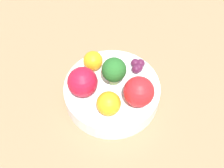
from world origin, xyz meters
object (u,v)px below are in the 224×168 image
Objects in this scene: apple_red at (83,82)px; bowl at (112,92)px; broccoli at (114,70)px; orange_back at (91,62)px; grape_cluster at (138,66)px; apple_green at (139,92)px; orange_front at (109,104)px.

bowl is at bearing 61.91° from apple_red.
orange_back is at bearing -164.30° from broccoli.
broccoli is 1.07× the size of apple_red.
broccoli is at bearing 73.13° from apple_red.
apple_red is 0.06m from orange_back.
broccoli reaches higher than grape_cluster.
broccoli reaches higher than apple_green.
bowl is at bearing -53.40° from broccoli.
orange_back is at bearing 162.34° from orange_front.
apple_green is 0.13m from orange_back.
apple_green is 1.46× the size of orange_back.
apple_red reaches higher than orange_back.
apple_green is (0.09, 0.07, 0.00)m from apple_red.
orange_front is at bearing -105.80° from apple_green.
broccoli is 1.79× the size of grape_cluster.
apple_red reaches higher than bowl.
apple_red is at bearing -118.09° from bowl.
apple_red is 1.46× the size of orange_back.
apple_red is 1.68× the size of grape_cluster.
orange_front is at bearing -67.70° from grape_cluster.
bowl is 0.06m from broccoli.
bowl is 3.30× the size of apple_green.
apple_red is at bearing -139.20° from apple_green.
grape_cluster is (0.00, 0.06, -0.03)m from broccoli.
orange_front is 0.11m from orange_back.
broccoli is 1.07× the size of apple_green.
orange_front is (0.07, 0.01, -0.01)m from apple_red.
orange_back is (-0.12, -0.03, -0.01)m from apple_green.
grape_cluster is at bearing 140.78° from apple_green.
orange_back is (-0.07, -0.00, 0.04)m from bowl.
orange_back reaches higher than bowl.
broccoli is 0.06m from orange_back.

